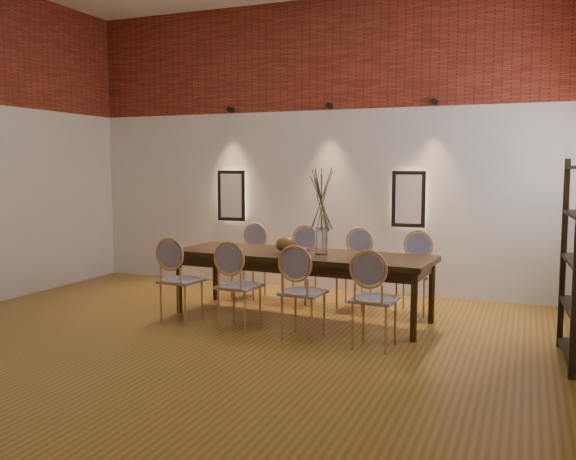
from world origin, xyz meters
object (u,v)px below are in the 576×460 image
at_px(dining_table, 301,285).
at_px(chair_far_a, 248,261).
at_px(chair_far_c, 354,269).
at_px(chair_near_b, 239,286).
at_px(chair_near_a, 181,280).
at_px(book, 297,249).
at_px(bowl, 286,245).
at_px(vase, 321,241).
at_px(chair_far_d, 414,274).
at_px(chair_near_c, 303,292).
at_px(chair_far_b, 299,265).
at_px(chair_near_d, 374,299).

distance_m(dining_table, chair_far_a, 1.35).
bearing_deg(chair_far_c, dining_table, 63.89).
distance_m(chair_near_b, chair_far_c, 1.69).
distance_m(chair_near_a, book, 1.38).
height_order(chair_near_b, bowl, chair_near_b).
bearing_deg(chair_far_c, chair_far_a, -0.00).
relative_size(vase, book, 1.15).
height_order(dining_table, vase, vase).
bearing_deg(bowl, dining_table, 13.14).
bearing_deg(chair_far_d, chair_near_b, 45.57).
xyz_separation_m(chair_near_c, book, (-0.43, 0.95, 0.30)).
bearing_deg(chair_far_c, chair_near_a, 45.57).
xyz_separation_m(dining_table, chair_far_c, (0.42, 0.73, 0.09)).
distance_m(chair_far_b, bowl, 0.91).
bearing_deg(chair_far_c, chair_near_b, 63.89).
height_order(chair_near_c, bowl, chair_near_c).
bearing_deg(chair_far_c, chair_near_c, 90.00).
height_order(dining_table, chair_far_b, chair_far_b).
distance_m(dining_table, chair_near_b, 0.85).
relative_size(dining_table, vase, 9.90).
bearing_deg(chair_near_a, chair_near_d, 0.00).
xyz_separation_m(dining_table, bowl, (-0.16, -0.04, 0.46)).
distance_m(chair_near_c, chair_far_b, 1.69).
distance_m(dining_table, book, 0.44).
relative_size(chair_near_a, chair_near_d, 1.00).
xyz_separation_m(chair_near_b, bowl, (0.26, 0.69, 0.37)).
distance_m(chair_near_a, chair_near_c, 1.48).
xyz_separation_m(chair_far_b, bowl, (0.15, -0.82, 0.37)).
xyz_separation_m(dining_table, chair_far_a, (-1.06, 0.83, 0.09)).
bearing_deg(chair_near_a, chair_far_a, 90.00).
bearing_deg(book, chair_near_a, -141.05).
bearing_deg(chair_near_a, bowl, 36.60).
distance_m(chair_far_d, vase, 1.23).
bearing_deg(chair_near_b, chair_near_c, 0.00).
height_order(chair_far_c, bowl, chair_far_c).
height_order(chair_far_a, chair_far_d, same).
relative_size(chair_near_b, chair_near_d, 1.00).
xyz_separation_m(chair_near_c, bowl, (-0.48, 0.74, 0.37)).
xyz_separation_m(dining_table, chair_far_b, (-0.32, 0.78, 0.09)).
height_order(dining_table, chair_far_d, chair_far_d).
distance_m(chair_far_c, chair_far_d, 0.74).
bearing_deg(chair_near_b, book, 75.12).
bearing_deg(chair_far_b, chair_near_b, 90.00).
bearing_deg(chair_far_b, chair_far_c, 180.00).
height_order(chair_far_c, chair_far_d, same).
bearing_deg(bowl, book, 76.62).
relative_size(chair_far_a, vase, 3.13).
xyz_separation_m(chair_near_c, chair_far_c, (0.11, 1.51, 0.00)).
height_order(chair_near_d, book, chair_near_d).
bearing_deg(chair_near_d, chair_near_b, -180.00).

